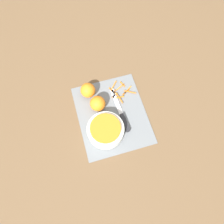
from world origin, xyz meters
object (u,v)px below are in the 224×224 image
object	(u,v)px
orange_left	(88,90)
orange_right	(98,103)
bowl_speckled	(106,130)
knife	(123,117)

from	to	relation	value
orange_left	orange_right	world-z (taller)	orange_right
bowl_speckled	orange_right	world-z (taller)	orange_right
orange_right	orange_left	bearing A→B (deg)	18.41
knife	orange_left	xyz separation A→B (m)	(0.18, 0.14, 0.03)
bowl_speckled	orange_right	distance (m)	0.15
bowl_speckled	knife	xyz separation A→B (m)	(0.05, -0.10, -0.03)
knife	orange_left	distance (m)	0.23
orange_left	knife	bearing A→B (deg)	-143.43
orange_right	knife	bearing A→B (deg)	-131.57
orange_left	orange_right	bearing A→B (deg)	-161.59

